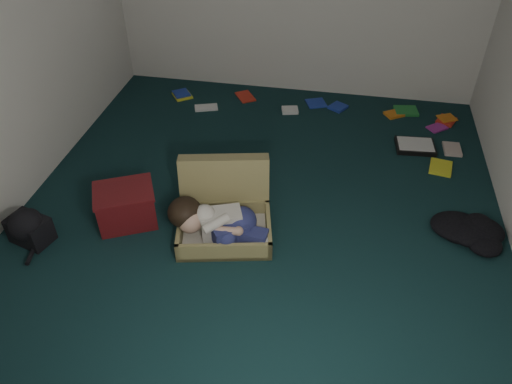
% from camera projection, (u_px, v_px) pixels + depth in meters
% --- Properties ---
extents(floor, '(4.50, 4.50, 0.00)m').
position_uv_depth(floor, '(259.00, 213.00, 4.19)').
color(floor, black).
rests_on(floor, ground).
extents(wall_front, '(4.50, 0.00, 4.50)m').
position_uv_depth(wall_front, '(139.00, 363.00, 1.66)').
color(wall_front, white).
rests_on(wall_front, ground).
extents(suitcase, '(0.86, 0.84, 0.53)m').
position_uv_depth(suitcase, '(225.00, 210.00, 3.98)').
color(suitcase, '#988D53').
rests_on(suitcase, floor).
extents(person, '(0.81, 0.40, 0.33)m').
position_uv_depth(person, '(217.00, 222.00, 3.81)').
color(person, beige).
rests_on(person, suitcase).
extents(maroon_bin, '(0.58, 0.53, 0.32)m').
position_uv_depth(maroon_bin, '(126.00, 206.00, 4.02)').
color(maroon_bin, '#5D1216').
rests_on(maroon_bin, floor).
extents(backpack, '(0.46, 0.41, 0.23)m').
position_uv_depth(backpack, '(30.00, 229.00, 3.88)').
color(backpack, black).
rests_on(backpack, floor).
extents(clothing_pile, '(0.48, 0.42, 0.14)m').
position_uv_depth(clothing_pile, '(473.00, 235.00, 3.89)').
color(clothing_pile, black).
rests_on(clothing_pile, floor).
extents(paper_tray, '(0.40, 0.31, 0.05)m').
position_uv_depth(paper_tray, '(415.00, 146.00, 4.93)').
color(paper_tray, black).
rests_on(paper_tray, floor).
extents(book_scatter, '(3.18, 1.28, 0.02)m').
position_uv_depth(book_scatter, '(342.00, 116.00, 5.40)').
color(book_scatter, yellow).
rests_on(book_scatter, floor).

